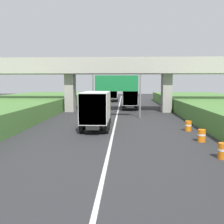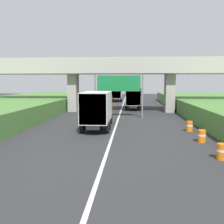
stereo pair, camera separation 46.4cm
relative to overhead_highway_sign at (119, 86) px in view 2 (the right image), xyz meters
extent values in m
cube|color=white|center=(0.00, -1.18, -3.84)|extent=(0.20, 103.66, 0.01)
cube|color=#ADA89E|center=(0.00, 6.78, 2.23)|extent=(40.00, 4.80, 1.10)
cube|color=#ADA89E|center=(0.00, 4.56, 3.33)|extent=(40.00, 0.36, 1.10)
cube|color=#ADA89E|center=(0.00, 9.00, 3.33)|extent=(40.00, 0.36, 1.10)
cube|color=#9F9A91|center=(-7.06, 6.78, -1.08)|extent=(1.30, 2.20, 5.52)
cube|color=#9F9A91|center=(7.06, 6.78, -1.08)|extent=(1.30, 2.20, 5.52)
cylinder|color=slate|center=(-2.85, 0.00, -1.23)|extent=(0.18, 0.18, 5.22)
cylinder|color=slate|center=(2.85, 0.00, -1.23)|extent=(0.18, 0.18, 5.22)
cube|color=#167238|center=(0.00, 0.00, 0.33)|extent=(5.20, 0.12, 1.90)
cube|color=white|center=(0.00, -0.01, 0.33)|extent=(4.89, 0.01, 1.67)
cube|color=black|center=(-1.58, -7.11, -3.18)|extent=(1.10, 7.30, 0.36)
cube|color=orange|center=(-1.58, -4.51, -1.95)|extent=(2.10, 2.10, 2.10)
cube|color=#2D3842|center=(-1.58, -3.49, -1.65)|extent=(1.89, 0.06, 0.90)
cube|color=silver|center=(-1.58, -8.16, -1.70)|extent=(2.30, 5.20, 2.60)
cube|color=#A8A8A4|center=(-1.58, -10.74, -1.70)|extent=(2.21, 0.04, 2.50)
cylinder|color=black|center=(-2.55, -4.51, -3.36)|extent=(0.30, 0.96, 0.96)
cylinder|color=black|center=(-0.61, -4.51, -3.36)|extent=(0.30, 0.96, 0.96)
cylinder|color=black|center=(-2.65, -9.59, -3.36)|extent=(0.30, 0.96, 0.96)
cylinder|color=black|center=(-0.51, -9.59, -3.36)|extent=(0.30, 0.96, 0.96)
cylinder|color=black|center=(-2.65, -7.90, -3.36)|extent=(0.30, 0.96, 0.96)
cylinder|color=black|center=(-0.51, -7.90, -3.36)|extent=(0.30, 0.96, 0.96)
cube|color=black|center=(1.84, 10.66, -3.18)|extent=(1.10, 7.30, 0.36)
cube|color=red|center=(1.84, 13.26, -1.95)|extent=(2.10, 2.10, 2.10)
cube|color=#2D3842|center=(1.84, 14.28, -1.65)|extent=(1.89, 0.06, 0.90)
cube|color=silver|center=(1.84, 9.61, -1.70)|extent=(2.30, 5.20, 2.60)
cube|color=#A8A8A4|center=(1.84, 7.03, -1.70)|extent=(2.21, 0.04, 2.50)
cylinder|color=black|center=(0.87, 13.26, -3.36)|extent=(0.30, 0.96, 0.96)
cylinder|color=black|center=(2.81, 13.26, -3.36)|extent=(0.30, 0.96, 0.96)
cylinder|color=black|center=(0.77, 8.18, -3.36)|extent=(0.30, 0.96, 0.96)
cylinder|color=black|center=(2.91, 8.18, -3.36)|extent=(0.30, 0.96, 0.96)
cylinder|color=black|center=(0.77, 9.87, -3.36)|extent=(0.30, 0.96, 0.96)
cylinder|color=black|center=(2.91, 9.87, -3.36)|extent=(0.30, 0.96, 0.96)
cube|color=black|center=(-1.72, 27.67, -3.18)|extent=(1.10, 7.30, 0.36)
cube|color=silver|center=(-1.72, 30.27, -1.95)|extent=(2.10, 2.10, 2.10)
cube|color=#2D3842|center=(-1.72, 31.29, -1.65)|extent=(1.89, 0.06, 0.90)
cube|color=silver|center=(-1.72, 26.62, -1.70)|extent=(2.30, 5.20, 2.60)
cube|color=#A8A8A4|center=(-1.72, 24.04, -1.70)|extent=(2.21, 0.04, 2.50)
cylinder|color=black|center=(-2.69, 30.27, -3.36)|extent=(0.30, 0.96, 0.96)
cylinder|color=black|center=(-0.75, 30.27, -3.36)|extent=(0.30, 0.96, 0.96)
cylinder|color=black|center=(-2.79, 25.19, -3.36)|extent=(0.30, 0.96, 0.96)
cylinder|color=black|center=(-0.65, 25.19, -3.36)|extent=(0.30, 0.96, 0.96)
cylinder|color=black|center=(-2.79, 26.88, -3.36)|extent=(0.30, 0.96, 0.96)
cylinder|color=black|center=(-0.65, 26.88, -3.36)|extent=(0.30, 0.96, 0.96)
cylinder|color=orange|center=(6.51, -16.46, -3.39)|extent=(0.56, 0.56, 0.90)
cylinder|color=white|center=(6.51, -16.46, -3.32)|extent=(0.57, 0.57, 0.12)
cylinder|color=orange|center=(6.55, -12.31, -3.39)|extent=(0.56, 0.56, 0.90)
cylinder|color=white|center=(6.55, -12.31, -3.32)|extent=(0.57, 0.57, 0.12)
cylinder|color=orange|center=(6.62, -8.16, -3.39)|extent=(0.56, 0.56, 0.90)
cylinder|color=white|center=(6.62, -8.16, -3.32)|extent=(0.57, 0.57, 0.12)
camera|label=1|loc=(0.95, -30.69, 0.43)|focal=40.86mm
camera|label=2|loc=(1.42, -30.66, 0.43)|focal=40.86mm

